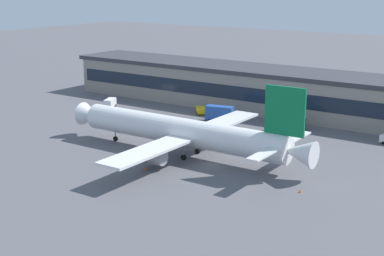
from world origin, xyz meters
TOP-DOWN VIEW (x-y plane):
  - ground_plane at (0.00, 0.00)m, footprint 600.00×600.00m
  - terminal_building at (0.00, 50.25)m, footprint 157.75×18.84m
  - airliner at (-8.16, 1.63)m, footprint 58.50×49.88m
  - fuel_truck at (0.69, 32.66)m, footprint 8.11×7.71m
  - catering_truck at (-17.92, 30.90)m, footprint 7.58×4.01m
  - crew_van at (-53.00, 27.13)m, footprint 4.11×5.65m
  - pushback_tractor at (-26.75, 35.69)m, footprint 5.09×5.34m
  - traffic_cone_0 at (-9.25, -10.21)m, footprint 0.49×0.49m
  - traffic_cone_1 at (20.94, -4.51)m, footprint 0.49×0.49m

SIDE VIEW (x-z plane):
  - ground_plane at x=0.00m, z-range 0.00..0.00m
  - traffic_cone_0 at x=-9.25m, z-range 0.00..0.61m
  - traffic_cone_1 at x=20.94m, z-range 0.00..0.62m
  - pushback_tractor at x=-26.75m, z-range 0.17..1.92m
  - crew_van at x=-53.00m, z-range 0.18..2.73m
  - fuel_truck at x=0.69m, z-range 0.21..3.56m
  - catering_truck at x=-17.92m, z-range 0.22..4.37m
  - airliner at x=-8.16m, z-range -3.45..13.70m
  - terminal_building at x=0.00m, z-range 0.02..11.92m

